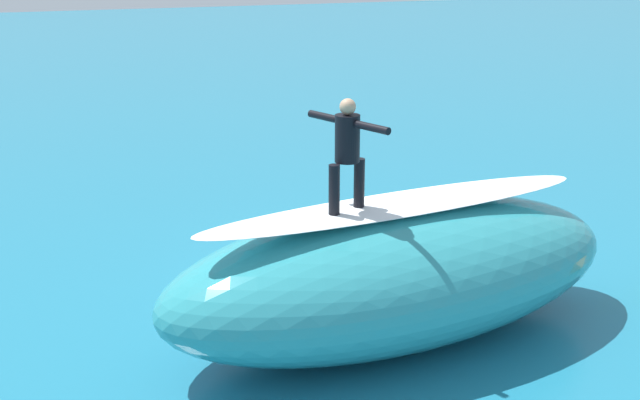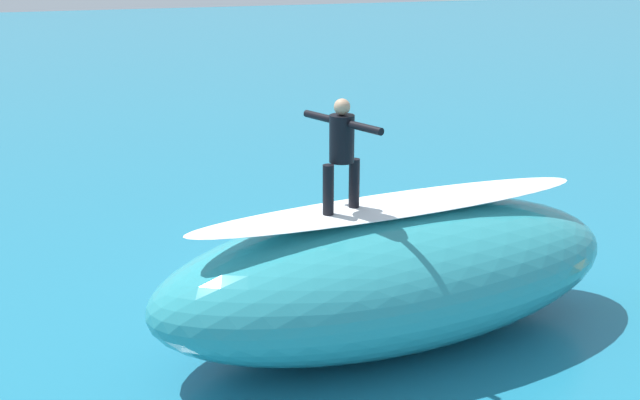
% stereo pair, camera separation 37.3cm
% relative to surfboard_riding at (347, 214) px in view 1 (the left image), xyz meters
% --- Properties ---
extents(ground_plane, '(120.00, 120.00, 0.00)m').
position_rel_surfboard_riding_xyz_m(ground_plane, '(-1.23, -2.19, -1.97)').
color(ground_plane, teal).
extents(wave_crest, '(7.17, 3.50, 1.94)m').
position_rel_surfboard_riding_xyz_m(wave_crest, '(-0.82, -0.08, -1.00)').
color(wave_crest, teal).
rests_on(wave_crest, ground_plane).
extents(wave_foam_lip, '(5.96, 1.55, 0.08)m').
position_rel_surfboard_riding_xyz_m(wave_foam_lip, '(-0.82, -0.08, 0.01)').
color(wave_foam_lip, white).
rests_on(wave_foam_lip, wave_crest).
extents(surfboard_riding, '(2.09, 1.19, 0.06)m').
position_rel_surfboard_riding_xyz_m(surfboard_riding, '(0.00, 0.00, 0.00)').
color(surfboard_riding, silver).
rests_on(surfboard_riding, wave_crest).
extents(surfer_riding, '(0.59, 1.36, 1.50)m').
position_rel_surfboard_riding_xyz_m(surfer_riding, '(0.00, 0.00, 0.90)').
color(surfer_riding, black).
rests_on(surfer_riding, surfboard_riding).
extents(surfboard_paddling, '(2.10, 2.09, 0.08)m').
position_rel_surfboard_riding_xyz_m(surfboard_paddling, '(-1.04, -4.56, -1.93)').
color(surfboard_paddling, '#E0563D').
rests_on(surfboard_paddling, ground_plane).
extents(surfer_paddling, '(1.36, 1.35, 0.31)m').
position_rel_surfboard_riding_xyz_m(surfer_paddling, '(-0.94, -4.46, -1.76)').
color(surfer_paddling, black).
rests_on(surfer_paddling, surfboard_paddling).
extents(foam_patch_near, '(0.93, 0.94, 0.17)m').
position_rel_surfboard_riding_xyz_m(foam_patch_near, '(-2.98, -4.79, -1.89)').
color(foam_patch_near, white).
rests_on(foam_patch_near, ground_plane).
extents(foam_patch_mid, '(0.53, 0.78, 0.12)m').
position_rel_surfboard_riding_xyz_m(foam_patch_mid, '(-5.01, -4.36, -1.91)').
color(foam_patch_mid, white).
rests_on(foam_patch_mid, ground_plane).
extents(foam_patch_far, '(0.81, 0.84, 0.10)m').
position_rel_surfboard_riding_xyz_m(foam_patch_far, '(0.51, -0.90, -1.92)').
color(foam_patch_far, white).
rests_on(foam_patch_far, ground_plane).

